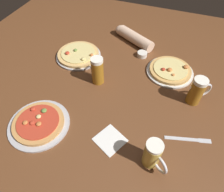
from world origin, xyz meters
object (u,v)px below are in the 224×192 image
object	(u,v)px
pizza_plate_far	(170,71)
diner_arm	(132,36)
pizza_plate_near	(39,123)
beer_mug_dark	(153,155)
pizza_plate_side	(78,55)
beer_mug_pale	(197,91)
ramekin_sauce	(142,54)
beer_mug_amber	(98,70)
knife_right	(188,139)
napkin_folded	(110,140)

from	to	relation	value
pizza_plate_far	diner_arm	distance (m)	0.42
pizza_plate_near	beer_mug_dark	size ratio (longest dim) A/B	2.01
pizza_plate_side	beer_mug_pale	world-z (taller)	beer_mug_pale
pizza_plate_far	ramekin_sauce	bearing A→B (deg)	154.62
pizza_plate_side	beer_mug_amber	bearing A→B (deg)	-37.49
pizza_plate_near	pizza_plate_side	bearing A→B (deg)	96.36
beer_mug_dark	beer_mug_pale	size ratio (longest dim) A/B	0.92
pizza_plate_side	diner_arm	bearing A→B (deg)	46.38
pizza_plate_far	beer_mug_pale	xyz separation A→B (m)	(0.16, -0.19, 0.07)
beer_mug_dark	knife_right	xyz separation A→B (m)	(0.15, 0.18, -0.07)
knife_right	diner_arm	xyz separation A→B (m)	(-0.50, 0.70, 0.04)
pizza_plate_near	beer_mug_amber	bearing A→B (deg)	68.58
beer_mug_dark	beer_mug_amber	bearing A→B (deg)	136.99
ramekin_sauce	pizza_plate_near	bearing A→B (deg)	-115.45
beer_mug_amber	diner_arm	bearing A→B (deg)	81.44
beer_mug_amber	ramekin_sauce	distance (m)	0.39
knife_right	diner_arm	distance (m)	0.86
beer_mug_dark	ramekin_sauce	bearing A→B (deg)	107.82
beer_mug_dark	beer_mug_pale	xyz separation A→B (m)	(0.14, 0.44, 0.01)
beer_mug_amber	diner_arm	world-z (taller)	beer_mug_amber
napkin_folded	knife_right	distance (m)	0.38
napkin_folded	beer_mug_amber	bearing A→B (deg)	120.92
pizza_plate_near	napkin_folded	xyz separation A→B (m)	(0.37, 0.05, -0.01)
pizza_plate_near	beer_mug_amber	distance (m)	0.44
pizza_plate_side	beer_mug_amber	world-z (taller)	beer_mug_amber
beer_mug_pale	knife_right	size ratio (longest dim) A/B	0.76
pizza_plate_near	beer_mug_dark	xyz separation A→B (m)	(0.59, 0.01, 0.06)
pizza_plate_far	pizza_plate_side	world-z (taller)	same
knife_right	diner_arm	bearing A→B (deg)	125.44
beer_mug_dark	ramekin_sauce	xyz separation A→B (m)	(-0.23, 0.73, -0.06)
pizza_plate_near	pizza_plate_far	world-z (taller)	pizza_plate_far
pizza_plate_far	ramekin_sauce	world-z (taller)	pizza_plate_far
beer_mug_dark	ramekin_sauce	size ratio (longest dim) A/B	2.29
ramekin_sauce	napkin_folded	world-z (taller)	ramekin_sauce
pizza_plate_far	beer_mug_pale	size ratio (longest dim) A/B	1.76
beer_mug_dark	diner_arm	distance (m)	0.95
beer_mug_pale	knife_right	xyz separation A→B (m)	(0.01, -0.26, -0.08)
diner_arm	knife_right	bearing A→B (deg)	-54.56
beer_mug_dark	napkin_folded	bearing A→B (deg)	169.73
beer_mug_dark	diner_arm	xyz separation A→B (m)	(-0.35, 0.88, -0.04)
pizza_plate_near	ramekin_sauce	distance (m)	0.82
ramekin_sauce	pizza_plate_side	bearing A→B (deg)	-158.90
beer_mug_amber	diner_arm	size ratio (longest dim) A/B	0.53
napkin_folded	ramekin_sauce	bearing A→B (deg)	91.95
pizza_plate_near	beer_mug_pale	world-z (taller)	beer_mug_pale
beer_mug_dark	napkin_folded	world-z (taller)	beer_mug_dark
pizza_plate_far	beer_mug_amber	xyz separation A→B (m)	(-0.40, -0.23, 0.07)
beer_mug_pale	knife_right	distance (m)	0.27
beer_mug_amber	napkin_folded	size ratio (longest dim) A/B	1.34
beer_mug_pale	beer_mug_dark	bearing A→B (deg)	-108.00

